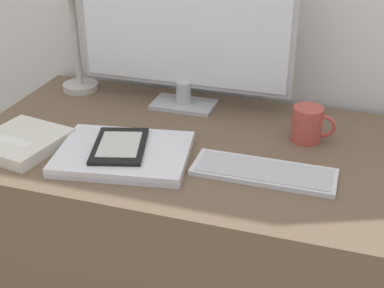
{
  "coord_description": "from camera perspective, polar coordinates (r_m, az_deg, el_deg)",
  "views": [
    {
      "loc": [
        0.37,
        -0.97,
        1.36
      ],
      "look_at": [
        0.04,
        0.08,
        0.77
      ],
      "focal_mm": 50.0,
      "sensor_mm": 36.0,
      "label": 1
    }
  ],
  "objects": [
    {
      "name": "notebook",
      "position": [
        1.42,
        -17.71,
        0.21
      ],
      "size": [
        0.22,
        0.23,
        0.03
      ],
      "color": "silver",
      "rests_on": "desk"
    },
    {
      "name": "laptop",
      "position": [
        1.32,
        -7.29,
        -1.04
      ],
      "size": [
        0.35,
        0.29,
        0.02
      ],
      "color": "silver",
      "rests_on": "desk"
    },
    {
      "name": "ereader",
      "position": [
        1.32,
        -7.72,
        -0.18
      ],
      "size": [
        0.17,
        0.21,
        0.01
      ],
      "color": "black",
      "rests_on": "laptop"
    },
    {
      "name": "desk",
      "position": [
        1.59,
        -0.14,
        -11.22
      ],
      "size": [
        1.16,
        0.66,
        0.71
      ],
      "color": "brown",
      "rests_on": "ground_plane"
    },
    {
      "name": "keyboard",
      "position": [
        1.26,
        7.66,
        -2.96
      ],
      "size": [
        0.33,
        0.12,
        0.01
      ],
      "color": "silver",
      "rests_on": "desk"
    },
    {
      "name": "monitor",
      "position": [
        1.51,
        -0.94,
        12.8
      ],
      "size": [
        0.63,
        0.11,
        0.47
      ],
      "color": "#B7B7BC",
      "rests_on": "desk"
    },
    {
      "name": "coffee_mug",
      "position": [
        1.41,
        12.27,
        2.08
      ],
      "size": [
        0.11,
        0.08,
        0.09
      ],
      "color": "#B7473D",
      "rests_on": "desk"
    },
    {
      "name": "desk_lamp",
      "position": [
        1.68,
        -12.61,
        13.73
      ],
      "size": [
        0.12,
        0.12,
        0.36
      ],
      "color": "#BCB7AD",
      "rests_on": "desk"
    }
  ]
}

